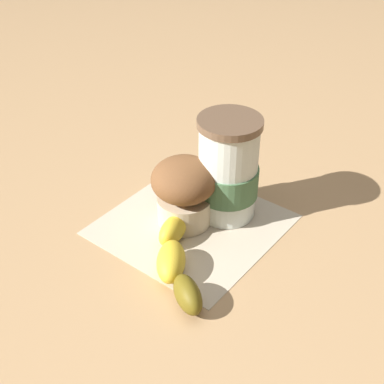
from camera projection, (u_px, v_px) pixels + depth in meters
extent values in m
plane|color=tan|center=(192.00, 225.00, 0.73)|extent=(3.00, 3.00, 0.00)
cube|color=beige|center=(192.00, 224.00, 0.73)|extent=(0.23, 0.23, 0.00)
cylinder|color=silver|center=(228.00, 171.00, 0.72)|extent=(0.08, 0.08, 0.14)
cylinder|color=brown|center=(230.00, 123.00, 0.67)|extent=(0.09, 0.09, 0.01)
cylinder|color=#4C754C|center=(227.00, 181.00, 0.73)|extent=(0.08, 0.08, 0.04)
cylinder|color=beige|center=(184.00, 209.00, 0.73)|extent=(0.07, 0.07, 0.04)
ellipsoid|color=brown|center=(184.00, 180.00, 0.70)|extent=(0.09, 0.09, 0.06)
ellipsoid|color=gold|center=(175.00, 231.00, 0.69)|extent=(0.06, 0.04, 0.04)
ellipsoid|color=gold|center=(171.00, 261.00, 0.65)|extent=(0.08, 0.07, 0.04)
ellipsoid|color=brown|center=(188.00, 294.00, 0.60)|extent=(0.06, 0.06, 0.04)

